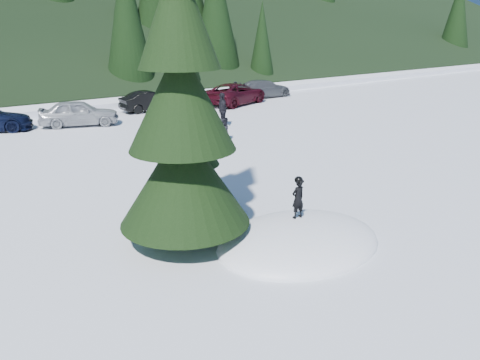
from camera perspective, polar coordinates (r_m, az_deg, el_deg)
ground at (r=11.99m, az=7.19°, el=-7.59°), size 200.00×200.00×0.00m
snow_mound at (r=11.99m, az=7.19°, el=-7.59°), size 4.48×3.52×0.96m
spruce_tall at (r=11.01m, az=-7.15°, el=8.29°), size 3.20×3.20×8.60m
spruce_short at (r=12.93m, az=-6.41°, el=4.26°), size 2.20×2.20×5.37m
child_skier at (r=12.06m, az=7.07°, el=-2.26°), size 0.39×0.27×1.04m
adult_0 at (r=22.26m, az=-2.16°, el=6.61°), size 0.88×0.77×1.53m
adult_1 at (r=25.88m, az=-2.19°, el=8.57°), size 0.75×1.17×1.85m
adult_2 at (r=26.51m, az=-7.31°, el=8.52°), size 1.26×0.96×1.72m
car_4 at (r=27.52m, az=-19.05°, el=7.74°), size 4.54×3.16×1.43m
car_5 at (r=31.38m, az=-10.77°, el=9.44°), size 4.08×1.66×1.32m
car_6 at (r=33.75m, az=-0.57°, el=10.47°), size 5.84×3.98×1.49m
car_7 at (r=37.21m, az=2.91°, el=11.07°), size 4.78×2.02×1.38m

